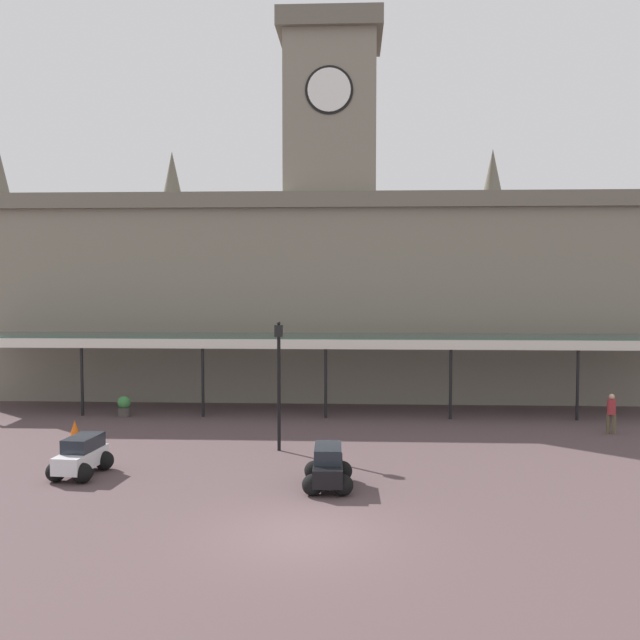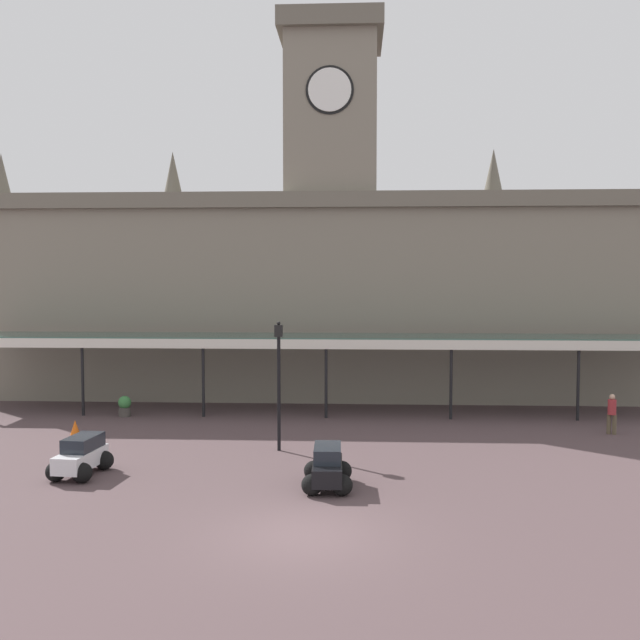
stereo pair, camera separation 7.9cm
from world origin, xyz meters
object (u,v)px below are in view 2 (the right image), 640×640
Objects in this scene: car_black_estate at (327,469)px; pedestrian_near_entrance at (612,412)px; victorian_lamppost at (279,370)px; traffic_cone at (75,427)px; planter_near_kerb at (125,406)px; car_white_estate at (81,458)px.

car_black_estate is 14.03m from pedestrian_near_entrance.
victorian_lamppost is at bearing 113.48° from car_black_estate.
planter_near_kerb is at bearing 78.54° from traffic_cone.
planter_near_kerb is (-21.39, 2.69, -0.42)m from pedestrian_near_entrance.
car_black_estate is 12.72m from traffic_cone.
pedestrian_near_entrance is at bearing 14.45° from victorian_lamppost.
pedestrian_near_entrance is 22.22m from traffic_cone.
victorian_lamppost reaches higher than traffic_cone.
planter_near_kerb is at bearing 142.11° from victorian_lamppost.
victorian_lamppost is 5.06× the size of planter_near_kerb.
planter_near_kerb is (-9.92, 10.77, -0.07)m from car_black_estate.
pedestrian_near_entrance is 21.56m from planter_near_kerb.
planter_near_kerb is (-7.92, 6.16, -2.53)m from victorian_lamppost.
car_white_estate reaches higher than planter_near_kerb.
car_black_estate reaches higher than planter_near_kerb.
car_black_estate is 3.75× the size of traffic_cone.
victorian_lamppost is (6.13, 3.64, 2.46)m from car_white_estate.
car_white_estate is (-8.14, 0.97, 0.00)m from car_black_estate.
pedestrian_near_entrance reaches higher than car_white_estate.
victorian_lamppost is at bearing -37.89° from planter_near_kerb.
pedestrian_near_entrance is (11.47, 8.08, 0.34)m from car_black_estate.
victorian_lamppost is (-13.47, -3.47, 2.11)m from pedestrian_near_entrance.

